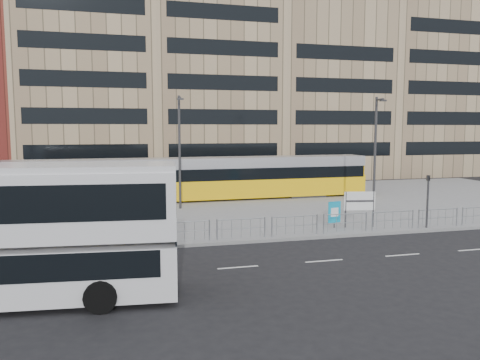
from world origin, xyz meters
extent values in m
plane|color=black|center=(0.00, 0.00, 0.00)|extent=(120.00, 120.00, 0.00)
cube|color=gray|center=(0.00, 12.00, 0.07)|extent=(64.00, 24.00, 0.15)
cube|color=gray|center=(0.00, 0.05, 0.07)|extent=(64.00, 0.25, 0.17)
cube|color=tan|center=(-10.00, 34.00, 11.00)|extent=(14.00, 16.00, 22.00)
cube|color=tan|center=(4.00, 34.00, 12.00)|extent=(14.00, 16.00, 24.00)
cube|color=tan|center=(18.00, 34.00, 10.50)|extent=(14.00, 16.00, 21.00)
cube|color=#38383D|center=(18.00, 34.00, 21.60)|extent=(14.40, 16.40, 1.20)
cube|color=tan|center=(32.00, 34.00, 11.50)|extent=(14.00, 16.00, 23.00)
cylinder|color=#999CA1|center=(2.00, 0.50, 1.20)|extent=(32.00, 0.05, 0.05)
cylinder|color=#999CA1|center=(2.00, 0.50, 0.70)|extent=(32.00, 0.04, 0.04)
cube|color=white|center=(1.00, -4.00, 0.01)|extent=(62.00, 0.12, 0.01)
cube|color=silver|center=(-10.80, -6.08, 1.13)|extent=(12.02, 3.84, 1.83)
cube|color=black|center=(-10.27, -6.14, 1.56)|extent=(9.88, 3.68, 0.91)
cylinder|color=black|center=(-7.51, -7.77, 0.54)|extent=(1.10, 0.42, 1.07)
cylinder|color=black|center=(-7.25, -5.05, 0.54)|extent=(1.10, 0.42, 1.07)
cube|color=yellow|center=(-0.93, 14.45, 1.14)|extent=(29.38, 3.47, 1.68)
cube|color=black|center=(-0.93, 14.45, 2.30)|extent=(28.96, 3.50, 0.94)
cube|color=#B8B8BE|center=(-0.93, 14.45, 3.19)|extent=(29.37, 3.25, 0.84)
cube|color=yellow|center=(13.09, 14.78, 1.83)|extent=(1.31, 2.39, 2.72)
cube|color=yellow|center=(-14.96, 14.11, 1.83)|extent=(1.31, 2.39, 2.72)
cylinder|color=#2D2D30|center=(-0.93, 14.45, 1.93)|extent=(2.56, 2.56, 3.14)
cube|color=#2D2D30|center=(8.49, 14.67, 0.41)|extent=(3.20, 2.71, 0.52)
cube|color=#2D2D30|center=(-10.35, 14.22, 0.41)|extent=(3.20, 2.71, 0.52)
cylinder|color=#2D2D30|center=(5.96, 1.75, 1.21)|extent=(0.09, 0.09, 2.11)
cylinder|color=#2D2D30|center=(7.58, 1.45, 1.21)|extent=(0.09, 0.09, 2.11)
cube|color=white|center=(6.77, 1.60, 1.71)|extent=(1.82, 0.41, 1.10)
cylinder|color=#2D2D30|center=(5.26, 1.79, 0.57)|extent=(0.06, 0.06, 0.83)
cube|color=#0D97C4|center=(5.26, 1.79, 1.08)|extent=(0.83, 0.20, 1.25)
cube|color=white|center=(5.26, 1.75, 1.08)|extent=(0.51, 0.10, 0.52)
imported|color=black|center=(-4.74, 4.94, 1.03)|extent=(0.64, 0.75, 1.75)
cylinder|color=#2D2D30|center=(-7.49, 0.50, 1.65)|extent=(0.12, 0.12, 3.00)
imported|color=#2D2D30|center=(-7.49, 0.50, 2.75)|extent=(0.16, 0.20, 1.00)
cylinder|color=#2D2D30|center=(10.55, 0.50, 1.65)|extent=(0.12, 0.12, 3.00)
imported|color=#2D2D30|center=(10.55, 0.50, 2.75)|extent=(0.17, 0.20, 1.00)
cylinder|color=#2D2D30|center=(-2.65, 10.76, 4.22)|extent=(0.18, 0.18, 8.14)
cylinder|color=#2D2D30|center=(-2.65, 10.36, 8.09)|extent=(0.14, 0.90, 0.14)
cube|color=#2D2D30|center=(-2.65, 9.91, 7.99)|extent=(0.45, 0.20, 0.12)
cylinder|color=#2D2D30|center=(10.70, 6.77, 4.15)|extent=(0.18, 0.18, 8.00)
cylinder|color=#2D2D30|center=(10.70, 6.37, 7.95)|extent=(0.14, 0.90, 0.14)
cube|color=#2D2D30|center=(10.70, 5.92, 7.85)|extent=(0.45, 0.20, 0.12)
camera|label=1|loc=(-6.73, -22.96, 5.91)|focal=35.00mm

